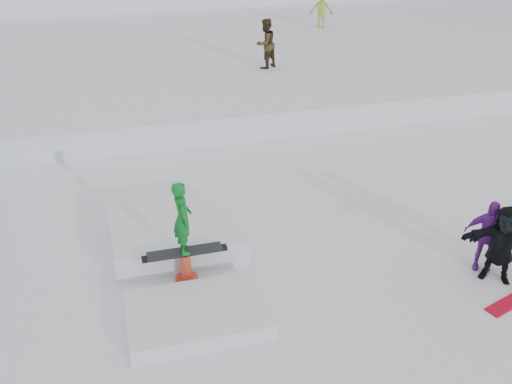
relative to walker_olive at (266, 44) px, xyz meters
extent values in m
plane|color=white|center=(-3.49, -11.61, -1.67)|extent=(120.00, 120.00, 0.00)
cube|color=white|center=(-3.49, 4.39, -1.27)|extent=(50.00, 18.00, 0.80)
imported|color=#372A15|center=(0.00, 0.00, 0.00)|extent=(1.07, 1.00, 1.75)
imported|color=#93B933|center=(4.34, 5.67, -0.03)|extent=(1.25, 1.04, 1.68)
imported|color=purple|center=(1.01, -11.85, -0.93)|extent=(0.91, 0.84, 1.50)
imported|color=black|center=(1.05, -12.23, -0.89)|extent=(1.43, 1.26, 1.57)
cube|color=white|center=(-4.67, -9.44, -1.40)|extent=(2.60, 2.20, 0.54)
cube|color=white|center=(-4.67, -11.94, -1.52)|extent=(2.40, 1.60, 0.30)
cylinder|color=#E95A38|center=(-4.67, -10.74, -1.64)|extent=(0.44, 0.44, 0.06)
cylinder|color=#E95A38|center=(-4.67, -10.74, -1.37)|extent=(0.20, 0.20, 0.60)
cube|color=black|center=(-4.67, -10.74, -1.04)|extent=(1.60, 0.16, 0.06)
cube|color=black|center=(-4.67, -10.74, -1.00)|extent=(1.40, 0.28, 0.03)
imported|color=#0A721E|center=(-4.67, -10.74, -0.27)|extent=(0.34, 0.52, 1.42)
camera|label=1|loc=(-5.72, -19.57, 5.02)|focal=40.00mm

